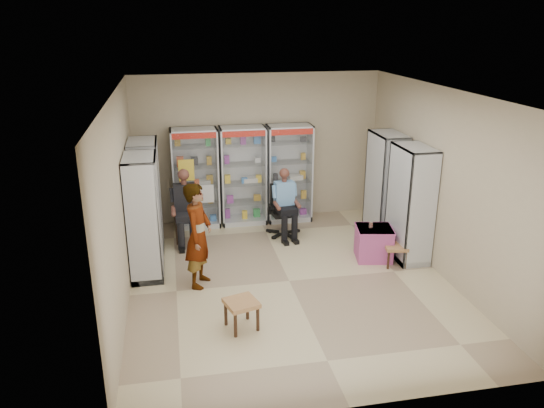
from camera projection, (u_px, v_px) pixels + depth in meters
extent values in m
plane|color=#C8B78B|center=(289.00, 281.00, 8.53)|extent=(6.00, 6.00, 0.00)
cube|color=tan|center=(258.00, 148.00, 10.82)|extent=(5.00, 0.02, 3.00)
cube|color=tan|center=(357.00, 284.00, 5.26)|extent=(5.00, 0.02, 3.00)
cube|color=tan|center=(120.00, 203.00, 7.59)|extent=(0.02, 6.00, 3.00)
cube|color=tan|center=(442.00, 183.00, 8.48)|extent=(0.02, 6.00, 3.00)
cube|color=beige|center=(292.00, 92.00, 7.54)|extent=(5.00, 6.00, 0.02)
cube|color=#A9ACB0|center=(196.00, 179.00, 10.50)|extent=(0.90, 0.50, 2.00)
cube|color=#A9ABB1|center=(243.00, 176.00, 10.67)|extent=(0.90, 0.50, 2.00)
cube|color=silver|center=(289.00, 174.00, 10.84)|extent=(0.90, 0.50, 2.00)
cube|color=#A3A5AA|center=(386.00, 185.00, 10.08)|extent=(0.90, 0.50, 2.00)
cube|color=#B0B4B7|center=(410.00, 204.00, 9.06)|extent=(0.90, 0.50, 2.00)
cube|color=#A5A7AC|center=(146.00, 196.00, 9.47)|extent=(0.90, 0.50, 2.00)
cube|color=#B7B9BF|center=(144.00, 217.00, 8.45)|extent=(0.90, 0.50, 2.00)
cube|color=black|center=(186.00, 217.00, 9.95)|extent=(0.42, 0.42, 0.94)
cube|color=black|center=(283.00, 210.00, 10.21)|extent=(0.60, 0.60, 1.00)
cube|color=#AB4488|center=(374.00, 243.00, 9.26)|extent=(0.69, 0.67, 0.57)
cylinder|color=#552207|center=(371.00, 225.00, 9.18)|extent=(0.07, 0.07, 0.09)
cube|color=#A38344|center=(395.00, 255.00, 9.03)|extent=(0.42, 0.42, 0.37)
cube|color=#A26C44|center=(242.00, 314.00, 7.18)|extent=(0.51, 0.51, 0.41)
imported|color=#939396|center=(198.00, 235.00, 8.16)|extent=(0.60, 0.71, 1.67)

